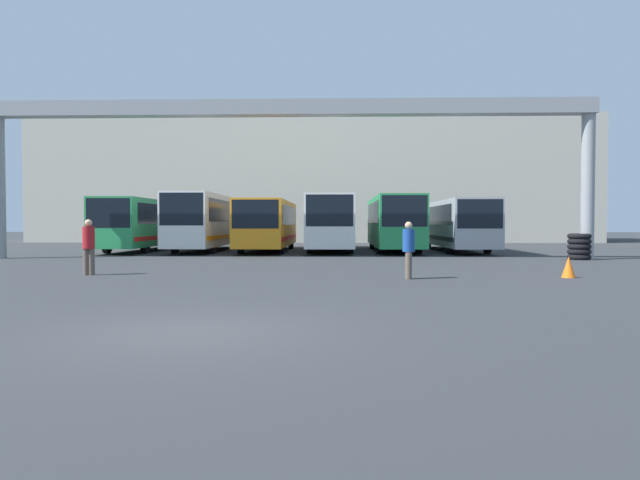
% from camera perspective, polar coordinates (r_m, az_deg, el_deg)
% --- Properties ---
extents(ground_plane, '(200.00, 200.00, 0.00)m').
position_cam_1_polar(ground_plane, '(9.06, -12.90, -8.96)').
color(ground_plane, '#2D3033').
extents(building_backdrop, '(50.00, 12.00, 11.04)m').
position_cam_1_polar(building_backdrop, '(54.85, -0.66, 5.71)').
color(building_backdrop, '#B7B2A3').
rests_on(building_backdrop, ground).
extents(overhead_gantry, '(28.13, 0.80, 7.37)m').
position_cam_1_polar(overhead_gantry, '(27.01, -3.17, 11.25)').
color(overhead_gantry, gray).
rests_on(overhead_gantry, ground).
extents(bus_slot_0, '(2.49, 11.23, 3.05)m').
position_cam_1_polar(bus_slot_0, '(36.19, -17.09, 1.76)').
color(bus_slot_0, '#268C4C').
rests_on(bus_slot_0, ground).
extents(bus_slot_1, '(2.46, 11.35, 3.33)m').
position_cam_1_polar(bus_slot_1, '(35.22, -11.26, 2.05)').
color(bus_slot_1, silver).
rests_on(bus_slot_1, ground).
extents(bus_slot_2, '(2.62, 10.86, 2.97)m').
position_cam_1_polar(bus_slot_2, '(34.33, -5.22, 1.76)').
color(bus_slot_2, orange).
rests_on(bus_slot_2, ground).
extents(bus_slot_3, '(2.63, 12.02, 3.22)m').
position_cam_1_polar(bus_slot_3, '(34.66, 1.09, 1.99)').
color(bus_slot_3, silver).
rests_on(bus_slot_3, ground).
extents(bus_slot_4, '(2.51, 11.26, 3.18)m').
position_cam_1_polar(bus_slot_4, '(34.44, 7.35, 1.94)').
color(bus_slot_4, '#268C4C').
rests_on(bus_slot_4, ground).
extents(bus_slot_5, '(2.50, 12.15, 2.98)m').
position_cam_1_polar(bus_slot_5, '(35.45, 13.34, 1.72)').
color(bus_slot_5, '#999EA5').
rests_on(bus_slot_5, ground).
extents(pedestrian_far_center, '(0.36, 0.36, 1.72)m').
position_cam_1_polar(pedestrian_far_center, '(17.25, 8.84, -0.85)').
color(pedestrian_far_center, brown).
rests_on(pedestrian_far_center, ground).
extents(pedestrian_near_center, '(0.37, 0.37, 1.79)m').
position_cam_1_polar(pedestrian_near_center, '(19.76, -22.12, -0.52)').
color(pedestrian_near_center, brown).
rests_on(pedestrian_near_center, ground).
extents(traffic_cone, '(0.41, 0.41, 0.65)m').
position_cam_1_polar(traffic_cone, '(19.08, 23.60, -2.49)').
color(traffic_cone, orange).
rests_on(traffic_cone, ground).
extents(tire_stack, '(1.04, 1.04, 1.20)m').
position_cam_1_polar(tire_stack, '(28.75, 24.50, -0.60)').
color(tire_stack, black).
rests_on(tire_stack, ground).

